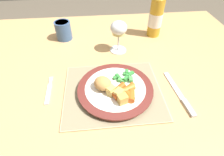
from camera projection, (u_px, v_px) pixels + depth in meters
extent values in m
plane|color=brown|center=(102.00, 146.00, 1.24)|extent=(6.00, 6.00, 0.00)
cube|color=tan|center=(95.00, 68.00, 0.75)|extent=(1.48, 0.98, 0.04)
cube|color=tan|center=(2.00, 75.00, 1.26)|extent=(0.06, 0.06, 0.70)
cube|color=tan|center=(185.00, 63.00, 1.37)|extent=(0.06, 0.06, 0.70)
cube|color=#CCB789|center=(113.00, 91.00, 0.62)|extent=(0.34, 0.29, 0.01)
cube|color=gray|center=(113.00, 91.00, 0.62)|extent=(0.33, 0.29, 0.00)
cylinder|color=white|center=(115.00, 90.00, 0.62)|extent=(0.22, 0.22, 0.01)
cylinder|color=maroon|center=(115.00, 88.00, 0.61)|extent=(0.26, 0.26, 0.01)
cylinder|color=white|center=(115.00, 87.00, 0.61)|extent=(0.21, 0.21, 0.00)
ellipsoid|color=#A87033|center=(102.00, 83.00, 0.60)|extent=(0.06, 0.05, 0.04)
ellipsoid|color=tan|center=(102.00, 83.00, 0.60)|extent=(0.07, 0.06, 0.03)
ellipsoid|color=tan|center=(103.00, 83.00, 0.59)|extent=(0.08, 0.08, 0.04)
cube|color=#338438|center=(116.00, 78.00, 0.64)|extent=(0.02, 0.02, 0.01)
cube|color=#338438|center=(131.00, 73.00, 0.65)|extent=(0.03, 0.02, 0.01)
cube|color=#338438|center=(127.00, 72.00, 0.65)|extent=(0.01, 0.02, 0.01)
cube|color=#4CA84C|center=(121.00, 80.00, 0.62)|extent=(0.03, 0.03, 0.01)
cube|color=#338438|center=(120.00, 80.00, 0.63)|extent=(0.02, 0.02, 0.01)
cube|color=green|center=(127.00, 74.00, 0.65)|extent=(0.03, 0.02, 0.01)
cube|color=#4CA84C|center=(131.00, 79.00, 0.62)|extent=(0.02, 0.03, 0.01)
cube|color=#338438|center=(126.00, 78.00, 0.62)|extent=(0.02, 0.02, 0.01)
cube|color=green|center=(125.00, 80.00, 0.63)|extent=(0.03, 0.03, 0.01)
cube|color=#338438|center=(118.00, 76.00, 0.64)|extent=(0.02, 0.02, 0.01)
cylinder|color=orange|center=(130.00, 96.00, 0.56)|extent=(0.03, 0.04, 0.02)
cylinder|color=#CC5119|center=(121.00, 87.00, 0.59)|extent=(0.04, 0.04, 0.02)
cylinder|color=orange|center=(128.00, 88.00, 0.59)|extent=(0.05, 0.05, 0.02)
cylinder|color=#CC5119|center=(115.00, 93.00, 0.57)|extent=(0.04, 0.05, 0.02)
cylinder|color=orange|center=(129.00, 89.00, 0.59)|extent=(0.05, 0.04, 0.02)
cylinder|color=orange|center=(131.00, 96.00, 0.56)|extent=(0.03, 0.05, 0.02)
cube|color=silver|center=(48.00, 94.00, 0.61)|extent=(0.02, 0.10, 0.01)
cube|color=silver|center=(50.00, 83.00, 0.66)|extent=(0.01, 0.02, 0.01)
cube|color=silver|center=(53.00, 79.00, 0.67)|extent=(0.00, 0.02, 0.00)
cube|color=silver|center=(51.00, 79.00, 0.67)|extent=(0.00, 0.02, 0.00)
cube|color=silver|center=(50.00, 79.00, 0.67)|extent=(0.00, 0.02, 0.00)
cube|color=silver|center=(49.00, 79.00, 0.67)|extent=(0.00, 0.02, 0.00)
cube|color=silver|center=(174.00, 85.00, 0.65)|extent=(0.03, 0.14, 0.00)
cube|color=#B2B2B7|center=(189.00, 108.00, 0.57)|extent=(0.02, 0.07, 0.01)
cylinder|color=silver|center=(118.00, 50.00, 0.81)|extent=(0.07, 0.07, 0.00)
cylinder|color=silver|center=(118.00, 42.00, 0.78)|extent=(0.01, 0.01, 0.08)
ellipsoid|color=silver|center=(119.00, 28.00, 0.74)|extent=(0.07, 0.07, 0.06)
cylinder|color=#E0D684|center=(119.00, 31.00, 0.75)|extent=(0.06, 0.06, 0.03)
cylinder|color=gold|center=(156.00, 18.00, 0.85)|extent=(0.07, 0.07, 0.19)
cylinder|color=white|center=(155.00, 20.00, 0.86)|extent=(0.07, 0.07, 0.06)
cube|color=#E5BC66|center=(121.00, 93.00, 0.57)|extent=(0.02, 0.02, 0.02)
cube|color=#DBB256|center=(123.00, 97.00, 0.56)|extent=(0.02, 0.03, 0.02)
cube|color=gold|center=(123.00, 99.00, 0.55)|extent=(0.04, 0.03, 0.03)
cube|color=#DBB256|center=(111.00, 92.00, 0.57)|extent=(0.03, 0.03, 0.02)
cube|color=#DBB256|center=(111.00, 90.00, 0.58)|extent=(0.04, 0.04, 0.03)
cube|color=#DBB256|center=(119.00, 94.00, 0.57)|extent=(0.04, 0.04, 0.03)
cylinder|color=#385684|center=(63.00, 30.00, 0.86)|extent=(0.08, 0.08, 0.09)
cylinder|color=#1E2F48|center=(62.00, 23.00, 0.83)|extent=(0.06, 0.06, 0.01)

